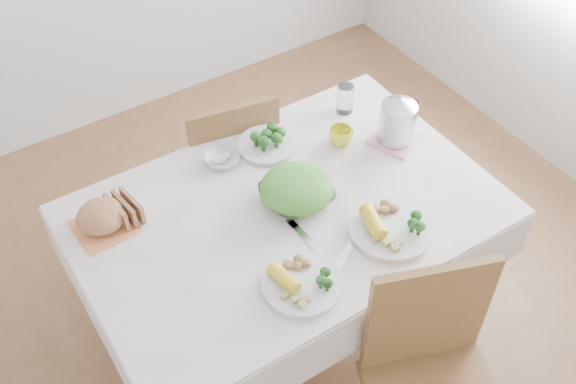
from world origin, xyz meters
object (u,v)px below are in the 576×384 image
chair_far (225,158)px  electric_kettle (398,117)px  salad_bowl (297,195)px  yellow_mug (340,136)px  dining_table (287,274)px  dinner_plate_left (302,284)px  dinner_plate_right (391,229)px

chair_far → electric_kettle: (0.48, -0.57, 0.42)m
salad_bowl → yellow_mug: size_ratio=2.67×
chair_far → yellow_mug: 0.64m
dining_table → electric_kettle: (0.57, 0.08, 0.51)m
electric_kettle → salad_bowl: bearing=-164.8°
salad_bowl → dinner_plate_left: bearing=-120.8°
salad_bowl → electric_kettle: (0.52, 0.07, 0.09)m
electric_kettle → dinner_plate_left: bearing=-143.0°
electric_kettle → dinner_plate_right: bearing=-123.1°
dining_table → electric_kettle: bearing=7.7°
dinner_plate_left → yellow_mug: 0.72m
dinner_plate_left → yellow_mug: size_ratio=2.82×
dinner_plate_left → yellow_mug: (0.52, 0.50, 0.03)m
dining_table → yellow_mug: 0.60m
dinner_plate_right → dining_table: bearing=130.6°
dinner_plate_left → dinner_plate_right: (0.39, 0.03, 0.00)m
chair_far → dinner_plate_left: size_ratio=3.38×
dinner_plate_right → chair_far: bearing=100.0°
dinner_plate_right → electric_kettle: (0.32, 0.37, 0.11)m
dinner_plate_left → electric_kettle: 0.82m
salad_bowl → electric_kettle: electric_kettle is taller
yellow_mug → electric_kettle: electric_kettle is taller
dining_table → yellow_mug: yellow_mug is taller
dinner_plate_right → yellow_mug: 0.49m
salad_bowl → yellow_mug: 0.37m
dining_table → salad_bowl: size_ratio=5.59×
salad_bowl → dinner_plate_left: size_ratio=0.95×
dining_table → dinner_plate_right: size_ratio=4.72×
yellow_mug → dinner_plate_left: bearing=-135.9°
dining_table → salad_bowl: salad_bowl is taller
chair_far → dinner_plate_right: bearing=110.3°
salad_bowl → dinner_plate_right: salad_bowl is taller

